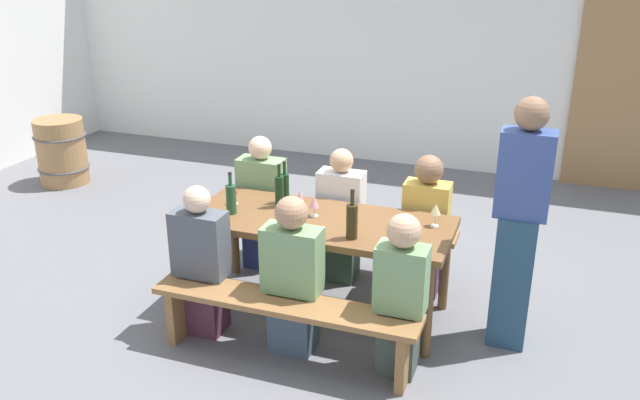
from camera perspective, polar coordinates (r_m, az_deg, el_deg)
name	(u,v)px	position (r m, az deg, el deg)	size (l,w,h in m)	color
ground_plane	(320,309)	(5.15, 0.00, -9.35)	(24.00, 24.00, 0.00)	slate
back_wall	(428,34)	(8.16, 9.30, 13.90)	(14.00, 0.20, 3.20)	white
wooden_door	(616,96)	(8.00, 24.06, 8.18)	(0.90, 0.06, 2.10)	#9E7247
tasting_table	(320,230)	(4.85, 0.00, -2.56)	(1.92, 0.78, 0.75)	brown
bench_near	(284,314)	(4.42, -3.08, -9.77)	(1.82, 0.30, 0.45)	olive
bench_far	(348,232)	(5.57, 2.41, -2.79)	(1.82, 0.30, 0.45)	olive
wine_bottle_0	(352,220)	(4.47, 2.76, -1.77)	(0.08, 0.08, 0.35)	#332814
wine_bottle_1	(231,198)	(4.92, -7.65, 0.14)	(0.08, 0.08, 0.32)	#234C2D
wine_bottle_2	(285,187)	(5.08, -3.05, 1.09)	(0.07, 0.07, 0.33)	#143319
wine_bottle_3	(279,191)	(5.00, -3.50, 0.80)	(0.07, 0.07, 0.34)	#143319
wine_glass_0	(436,210)	(4.72, 9.91, -0.84)	(0.08, 0.08, 0.17)	silver
wine_glass_1	(300,197)	(4.92, -1.72, 0.25)	(0.06, 0.06, 0.16)	silver
wine_glass_2	(233,190)	(5.08, -7.46, 0.83)	(0.06, 0.06, 0.16)	silver
wine_glass_3	(314,203)	(4.82, -0.50, -0.23)	(0.07, 0.07, 0.15)	silver
seated_guest_near_0	(201,265)	(4.73, -10.15, -5.51)	(0.38, 0.24, 1.11)	#502738
seated_guest_near_1	(293,279)	(4.45, -2.33, -6.77)	(0.39, 0.24, 1.12)	#3C4D5F
seated_guest_near_2	(401,297)	(4.26, 6.94, -8.28)	(0.32, 0.24, 1.11)	#3F4B43
seated_guest_far_0	(262,206)	(5.61, -5.00, -0.54)	(0.38, 0.24, 1.16)	navy
seated_guest_far_1	(341,219)	(5.38, 1.80, -1.64)	(0.37, 0.24, 1.12)	#314735
seated_guest_far_2	(425,228)	(5.21, 9.04, -2.36)	(0.35, 0.24, 1.15)	#53355C
standing_host	(518,228)	(4.57, 16.67, -2.34)	(0.34, 0.24, 1.75)	navy
wine_barrel	(62,151)	(8.17, -21.31, 3.92)	(0.58, 0.58, 0.75)	#9E7247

